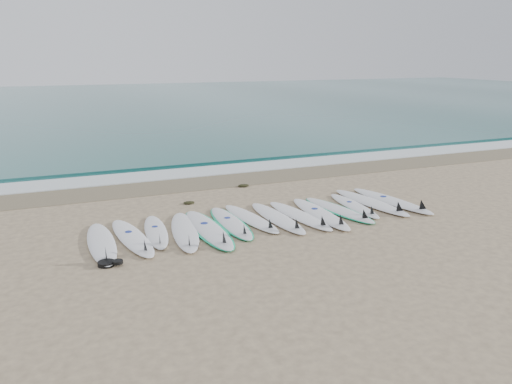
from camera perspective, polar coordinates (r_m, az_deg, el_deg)
name	(u,v)px	position (r m, az deg, el deg)	size (l,w,h in m)	color
ground	(264,220)	(11.99, 0.95, -3.27)	(120.00, 120.00, 0.00)	#9D8666
ocean	(109,103)	(43.33, -16.50, 9.72)	(120.00, 55.00, 0.03)	#236360
wet_sand_band	(213,181)	(15.68, -4.97, 1.21)	(120.00, 1.80, 0.01)	#73664C
foam_band	(200,172)	(16.99, -6.39, 2.32)	(120.00, 1.40, 0.04)	silver
wave_crest	(189,162)	(18.39, -7.69, 3.38)	(120.00, 1.00, 0.10)	#236360
surfboard_0	(102,244)	(10.88, -17.22, -5.65)	(0.56, 2.67, 0.34)	white
surfboard_1	(133,238)	(11.03, -13.90, -5.10)	(0.86, 2.69, 0.34)	white
surfboard_2	(156,232)	(11.30, -11.34, -4.48)	(0.70, 2.35, 0.30)	white
surfboard_3	(185,231)	(11.19, -8.12, -4.49)	(0.98, 2.76, 0.35)	white
surfboard_4	(209,229)	(11.28, -5.43, -4.26)	(0.75, 2.92, 0.37)	white
surfboard_5	(231,223)	(11.68, -2.85, -3.55)	(0.65, 2.57, 0.33)	white
surfboard_6	(252,219)	(11.94, -0.48, -3.07)	(0.84, 2.54, 0.32)	white
surfboard_7	(278,218)	(11.98, 2.57, -3.00)	(0.66, 2.67, 0.34)	white
surfboard_8	(301,216)	(12.19, 5.13, -2.73)	(0.85, 2.67, 0.34)	white
surfboard_9	(321,214)	(12.38, 7.46, -2.49)	(0.65, 2.79, 0.36)	white
surfboard_10	(339,210)	(12.79, 9.48, -2.04)	(1.03, 2.64, 0.33)	silver
surfboard_11	(355,206)	(13.20, 11.24, -1.56)	(0.61, 2.37, 0.30)	white
surfboard_12	(372,202)	(13.56, 13.15, -1.18)	(0.90, 2.89, 0.36)	white
surfboard_13	(393,201)	(13.84, 15.39, -0.98)	(1.00, 2.95, 0.37)	white
seaweed_near	(189,203)	(13.42, -7.67, -1.21)	(0.31, 0.24, 0.06)	black
seaweed_far	(244,186)	(15.04, -1.43, 0.75)	(0.34, 0.27, 0.07)	black
leash_coil	(109,263)	(9.88, -16.46, -7.80)	(0.46, 0.36, 0.11)	black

